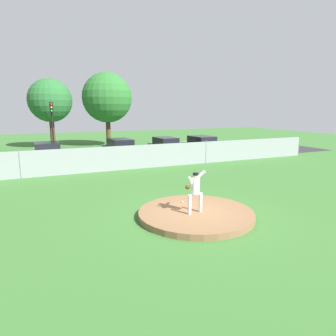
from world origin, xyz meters
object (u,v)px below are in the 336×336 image
Objects in this scene: baseball at (182,202)px; parked_car_navy at (120,149)px; traffic_light_near at (52,120)px; parked_car_slate at (166,147)px; pitcher_youth at (195,188)px; parked_car_silver at (202,146)px; parked_car_white at (48,154)px.

parked_car_navy is (0.94, 13.43, 0.53)m from baseball.
traffic_light_near is (-4.96, 3.71, 2.41)m from parked_car_navy.
baseball is 0.02× the size of parked_car_slate.
pitcher_youth is 0.36× the size of parked_car_navy.
parked_car_slate is 10.11m from traffic_light_near.
parked_car_silver is 1.10× the size of parked_car_white.
parked_car_navy reaches higher than parked_car_slate.
parked_car_white is (-9.85, -0.44, 0.02)m from parked_car_slate.
pitcher_youth is 15.89m from parked_car_slate.
baseball is 15.41m from parked_car_silver.
parked_car_slate is 9.86m from parked_car_white.
baseball is at bearing -110.67° from parked_car_slate.
parked_car_slate is 4.20m from parked_car_navy.
pitcher_youth reaches higher than parked_car_slate.
traffic_light_near is (-12.45, 4.26, 2.40)m from parked_car_silver.
parked_car_silver reaches higher than baseball.
parked_car_white is at bearing -99.92° from traffic_light_near.
pitcher_youth is 0.36× the size of parked_car_silver.
parked_car_navy is at bearing -177.41° from parked_car_slate.
traffic_light_near reaches higher than parked_car_white.
pitcher_youth is at bearing -94.25° from parked_car_navy.
pitcher_youth is 15.24m from parked_car_white.
pitcher_youth is 21.81× the size of baseball.
pitcher_youth is 19.00m from traffic_light_near.
parked_car_navy is 0.95× the size of traffic_light_near.
parked_car_slate is (-3.29, 0.74, -0.03)m from parked_car_silver.
parked_car_white is at bearing 109.66° from baseball.
parked_car_white is 0.87× the size of traffic_light_near.
traffic_light_near is at bearing 158.95° from parked_car_slate.
parked_car_white is (-4.71, 13.19, 0.52)m from baseball.
baseball is 0.02× the size of parked_car_silver.
parked_car_silver is 1.00× the size of parked_car_navy.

